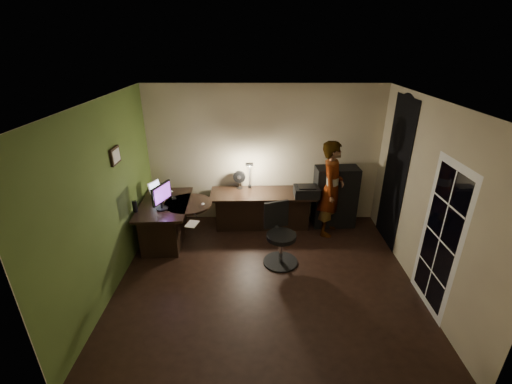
{
  "coord_description": "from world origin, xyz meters",
  "views": [
    {
      "loc": [
        -0.14,
        -4.33,
        3.42
      ],
      "look_at": [
        -0.15,
        1.05,
        1.0
      ],
      "focal_mm": 24.0,
      "sensor_mm": 36.0,
      "label": 1
    }
  ],
  "objects_px": {
    "desk_right": "(262,210)",
    "cabinet": "(335,197)",
    "office_chair": "(281,236)",
    "desk_left": "(167,223)",
    "person": "(331,189)",
    "monitor": "(161,200)"
  },
  "relations": [
    {
      "from": "cabinet",
      "to": "person",
      "type": "xyz_separation_m",
      "value": [
        -0.16,
        -0.3,
        0.3
      ]
    },
    {
      "from": "desk_right",
      "to": "office_chair",
      "type": "height_order",
      "value": "office_chair"
    },
    {
      "from": "desk_right",
      "to": "monitor",
      "type": "height_order",
      "value": "monitor"
    },
    {
      "from": "monitor",
      "to": "person",
      "type": "height_order",
      "value": "person"
    },
    {
      "from": "desk_left",
      "to": "monitor",
      "type": "bearing_deg",
      "value": -86.28
    },
    {
      "from": "person",
      "to": "office_chair",
      "type": "bearing_deg",
      "value": 157.37
    },
    {
      "from": "cabinet",
      "to": "desk_right",
      "type": "bearing_deg",
      "value": -178.42
    },
    {
      "from": "office_chair",
      "to": "person",
      "type": "xyz_separation_m",
      "value": [
        0.97,
        1.01,
        0.39
      ]
    },
    {
      "from": "desk_left",
      "to": "monitor",
      "type": "height_order",
      "value": "monitor"
    },
    {
      "from": "desk_right",
      "to": "office_chair",
      "type": "bearing_deg",
      "value": -78.04
    },
    {
      "from": "desk_right",
      "to": "cabinet",
      "type": "bearing_deg",
      "value": 2.93
    },
    {
      "from": "desk_left",
      "to": "desk_right",
      "type": "distance_m",
      "value": 1.82
    },
    {
      "from": "desk_right",
      "to": "cabinet",
      "type": "height_order",
      "value": "cabinet"
    },
    {
      "from": "desk_left",
      "to": "office_chair",
      "type": "height_order",
      "value": "office_chair"
    },
    {
      "from": "desk_left",
      "to": "person",
      "type": "relative_size",
      "value": 0.75
    },
    {
      "from": "desk_right",
      "to": "desk_left",
      "type": "bearing_deg",
      "value": -164.26
    },
    {
      "from": "desk_left",
      "to": "office_chair",
      "type": "relative_size",
      "value": 1.32
    },
    {
      "from": "desk_right",
      "to": "person",
      "type": "xyz_separation_m",
      "value": [
        1.26,
        -0.19,
        0.53
      ]
    },
    {
      "from": "desk_right",
      "to": "office_chair",
      "type": "distance_m",
      "value": 1.24
    },
    {
      "from": "desk_left",
      "to": "cabinet",
      "type": "distance_m",
      "value": 3.22
    },
    {
      "from": "cabinet",
      "to": "office_chair",
      "type": "height_order",
      "value": "cabinet"
    },
    {
      "from": "desk_right",
      "to": "cabinet",
      "type": "distance_m",
      "value": 1.44
    }
  ]
}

